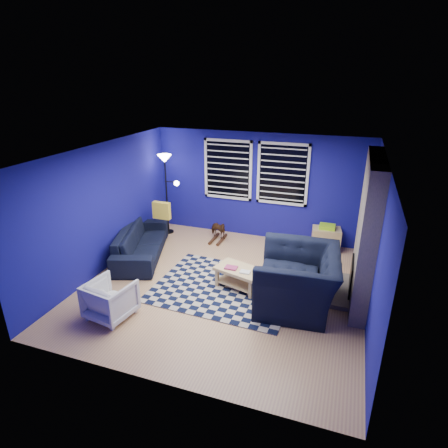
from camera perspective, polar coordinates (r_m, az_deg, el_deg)
name	(u,v)px	position (r m, az deg, el deg)	size (l,w,h in m)	color
floor	(224,286)	(7.10, -0.05, -9.44)	(5.00, 5.00, 0.00)	tan
ceiling	(224,153)	(6.19, -0.06, 10.76)	(5.00, 5.00, 0.00)	white
wall_back	(259,187)	(8.82, 5.31, 5.70)	(5.00, 5.00, 0.00)	navy
wall_left	(103,209)	(7.68, -17.98, 2.24)	(5.00, 5.00, 0.00)	navy
wall_right	(376,244)	(6.25, 22.16, -2.84)	(5.00, 5.00, 0.00)	navy
fireplace	(366,234)	(6.72, 20.79, -1.42)	(0.65, 2.00, 2.50)	gray
window_left	(228,170)	(8.89, 0.59, 8.27)	(1.17, 0.06, 1.42)	black
window_right	(283,174)	(8.58, 8.92, 7.50)	(1.17, 0.06, 1.42)	black
tv	(371,197)	(8.08, 21.54, 3.84)	(0.07, 1.00, 0.58)	black
rug	(224,287)	(7.05, 0.04, -9.63)	(2.50, 2.00, 0.02)	black
sofa	(141,242)	(8.27, -12.51, -2.77)	(0.84, 2.16, 0.63)	black
armchair_big	(298,279)	(6.47, 11.18, -8.25)	(1.32, 1.51, 0.98)	black
armchair_bent	(111,299)	(6.42, -16.90, -10.92)	(0.68, 0.69, 0.63)	gray
rocking_horse	(218,229)	(8.83, -0.95, -0.82)	(0.51, 0.23, 0.43)	#472A17
coffee_table	(239,274)	(6.90, 2.32, -7.60)	(0.96, 0.71, 0.43)	tan
cabinet	(326,239)	(8.69, 15.28, -2.16)	(0.67, 0.50, 0.60)	tan
floor_lamp	(166,170)	(8.99, -8.85, 8.18)	(0.53, 0.33, 1.96)	black
throw_pillow	(162,210)	(8.58, -9.50, 2.05)	(0.41, 0.12, 0.39)	yellow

